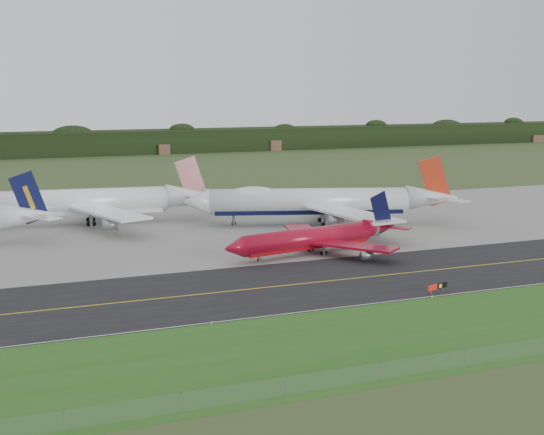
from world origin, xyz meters
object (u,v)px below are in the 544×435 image
(jet_red_737, at_px, (317,238))
(jet_star_tail, at_px, (89,202))
(taxiway_sign, at_px, (438,287))
(jet_ba_747, at_px, (319,201))

(jet_red_737, distance_m, jet_star_tail, 64.93)
(jet_star_tail, distance_m, taxiway_sign, 98.52)
(jet_ba_747, relative_size, jet_star_tail, 1.07)
(jet_red_737, bearing_deg, jet_star_tail, 126.59)
(jet_ba_747, distance_m, jet_star_tail, 57.63)
(jet_red_737, height_order, jet_star_tail, jet_star_tail)
(taxiway_sign, bearing_deg, jet_star_tail, 116.69)
(jet_ba_747, relative_size, jet_red_737, 1.57)
(jet_ba_747, bearing_deg, jet_star_tail, 157.33)
(jet_ba_747, xyz_separation_m, jet_star_tail, (-53.18, 22.21, -0.34))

